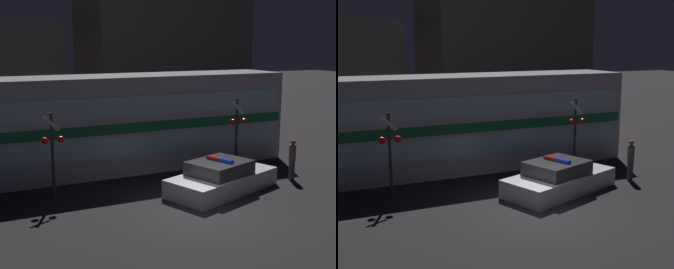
# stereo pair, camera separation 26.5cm
# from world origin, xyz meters

# --- Properties ---
(ground_plane) EXTENTS (120.00, 120.00, 0.00)m
(ground_plane) POSITION_xyz_m (0.00, 0.00, 0.00)
(ground_plane) COLOR #262326
(train) EXTENTS (15.08, 2.84, 4.11)m
(train) POSITION_xyz_m (-0.44, 6.35, 2.05)
(train) COLOR #B7BABF
(train) RESTS_ON ground_plane
(police_car) EXTENTS (4.84, 3.33, 1.32)m
(police_car) POSITION_xyz_m (1.83, 1.67, 0.49)
(police_car) COLOR silver
(police_car) RESTS_ON ground_plane
(pedestrian) EXTENTS (0.28, 0.28, 1.65)m
(pedestrian) POSITION_xyz_m (5.22, 1.78, 0.85)
(pedestrian) COLOR #3F384C
(pedestrian) RESTS_ON ground_plane
(crossing_signal_near) EXTENTS (0.80, 0.31, 3.19)m
(crossing_signal_near) POSITION_xyz_m (3.78, 3.63, 1.92)
(crossing_signal_near) COLOR #2D2D33
(crossing_signal_near) RESTS_ON ground_plane
(crossing_signal_far) EXTENTS (0.80, 0.31, 3.13)m
(crossing_signal_far) POSITION_xyz_m (-4.04, 3.31, 1.89)
(crossing_signal_far) COLOR #2D2D33
(crossing_signal_far) RESTS_ON ground_plane
(building_center) EXTENTS (10.07, 6.37, 9.09)m
(building_center) POSITION_xyz_m (5.74, 15.83, 4.54)
(building_center) COLOR #47423D
(building_center) RESTS_ON ground_plane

